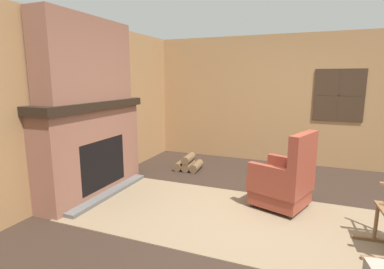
% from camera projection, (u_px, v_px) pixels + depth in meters
% --- Properties ---
extents(ground_plane, '(14.00, 14.00, 0.00)m').
position_uv_depth(ground_plane, '(268.00, 222.00, 3.53)').
color(ground_plane, '#2D2119').
extents(wood_panel_wall_left, '(0.06, 6.07, 2.51)m').
position_uv_depth(wood_panel_wall_left, '(76.00, 108.00, 4.31)').
color(wood_panel_wall_left, '#9E7247').
rests_on(wood_panel_wall_left, ground).
extents(wood_panel_wall_back, '(6.07, 0.09, 2.51)m').
position_uv_depth(wood_panel_wall_back, '(292.00, 100.00, 5.82)').
color(wood_panel_wall_back, '#9E7247').
rests_on(wood_panel_wall_back, ground).
extents(fireplace_hearth, '(0.61, 1.92, 1.36)m').
position_uv_depth(fireplace_hearth, '(93.00, 149.00, 4.33)').
color(fireplace_hearth, brown).
rests_on(fireplace_hearth, ground).
extents(chimney_breast, '(0.36, 1.60, 1.13)m').
position_uv_depth(chimney_breast, '(86.00, 60.00, 4.10)').
color(chimney_breast, brown).
rests_on(chimney_breast, fireplace_hearth).
extents(area_rug, '(3.96, 1.76, 0.01)m').
position_uv_depth(area_rug, '(231.00, 218.00, 3.64)').
color(area_rug, '#7A664C').
rests_on(area_rug, ground).
extents(armchair, '(0.83, 0.82, 1.03)m').
position_uv_depth(armchair, '(284.00, 181.00, 3.86)').
color(armchair, brown).
rests_on(armchair, ground).
extents(firewood_stack, '(0.49, 0.46, 0.28)m').
position_uv_depth(firewood_stack, '(189.00, 164.00, 5.58)').
color(firewood_stack, brown).
rests_on(firewood_stack, ground).
extents(oil_lamp_vase, '(0.10, 0.10, 0.23)m').
position_uv_depth(oil_lamp_vase, '(62.00, 97.00, 3.80)').
color(oil_lamp_vase, '#99B29E').
rests_on(oil_lamp_vase, fireplace_hearth).
extents(storage_case, '(0.14, 0.23, 0.11)m').
position_uv_depth(storage_case, '(114.00, 95.00, 4.80)').
color(storage_case, black).
rests_on(storage_case, fireplace_hearth).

